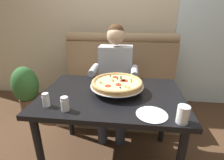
% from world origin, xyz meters
% --- Properties ---
extents(ground_plane, '(16.00, 16.00, 0.00)m').
position_xyz_m(ground_plane, '(0.00, 0.00, 0.00)').
color(ground_plane, '#4C3321').
extents(back_wall_with_window, '(6.00, 0.12, 2.80)m').
position_xyz_m(back_wall_with_window, '(0.00, 1.45, 1.40)').
color(back_wall_with_window, beige).
rests_on(back_wall_with_window, ground_plane).
extents(window_panel, '(1.10, 0.02, 2.80)m').
position_xyz_m(window_panel, '(1.34, 1.37, 1.40)').
color(window_panel, white).
rests_on(window_panel, ground_plane).
extents(booth_bench, '(1.57, 0.78, 1.13)m').
position_xyz_m(booth_bench, '(0.00, 0.88, 0.40)').
color(booth_bench, '#937556').
rests_on(booth_bench, ground_plane).
extents(dining_table, '(1.21, 0.82, 0.74)m').
position_xyz_m(dining_table, '(0.00, 0.00, 0.65)').
color(dining_table, black).
rests_on(dining_table, ground_plane).
extents(diner_main, '(0.54, 0.64, 1.27)m').
position_xyz_m(diner_main, '(-0.03, 0.61, 0.71)').
color(diner_main, '#2D3342').
rests_on(diner_main, ground_plane).
extents(pizza, '(0.46, 0.46, 0.11)m').
position_xyz_m(pizza, '(0.04, 0.05, 0.82)').
color(pizza, silver).
rests_on(pizza, dining_table).
extents(shaker_parmesan, '(0.06, 0.06, 0.10)m').
position_xyz_m(shaker_parmesan, '(-0.30, -0.30, 0.79)').
color(shaker_parmesan, white).
rests_on(shaker_parmesan, dining_table).
extents(shaker_pepper_flakes, '(0.05, 0.05, 0.10)m').
position_xyz_m(shaker_pepper_flakes, '(-0.46, -0.26, 0.79)').
color(shaker_pepper_flakes, white).
rests_on(shaker_pepper_flakes, dining_table).
extents(plate_near_left, '(0.22, 0.22, 0.02)m').
position_xyz_m(plate_near_left, '(0.31, -0.29, 0.75)').
color(plate_near_left, white).
rests_on(plate_near_left, dining_table).
extents(drinking_glass, '(0.08, 0.08, 0.12)m').
position_xyz_m(drinking_glass, '(0.49, -0.35, 0.80)').
color(drinking_glass, silver).
rests_on(drinking_glass, dining_table).
extents(potted_plant, '(0.36, 0.36, 0.70)m').
position_xyz_m(potted_plant, '(-1.33, 0.76, 0.39)').
color(potted_plant, brown).
rests_on(potted_plant, ground_plane).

